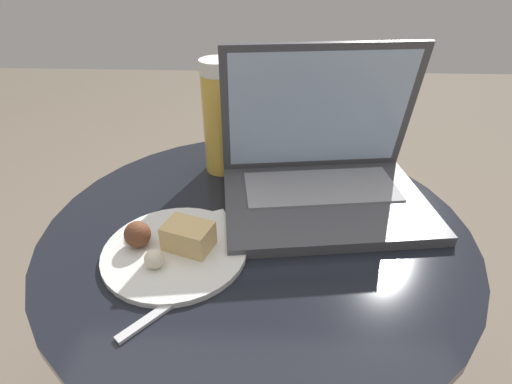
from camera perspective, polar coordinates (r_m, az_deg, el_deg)
The scene contains 6 objects.
table at distance 0.76m, azimuth 0.12°, elevation -14.31°, with size 0.69×0.69×0.58m.
napkin at distance 0.63m, azimuth -10.37°, elevation -7.11°, with size 0.21×0.18×0.00m.
laptop at distance 0.71m, azimuth 9.51°, elevation 2.99°, with size 0.38×0.29×0.26m.
beer_glass at distance 0.78m, azimuth -5.09°, elevation 10.50°, with size 0.07×0.07×0.22m.
snack_plate at distance 0.61m, azimuth -11.68°, elevation -7.62°, with size 0.21×0.21×0.05m.
fork at distance 0.56m, azimuth -9.00°, elevation -13.49°, with size 0.14×0.16×0.00m.
Camera 1 is at (0.02, -0.52, 0.98)m, focal length 28.00 mm.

